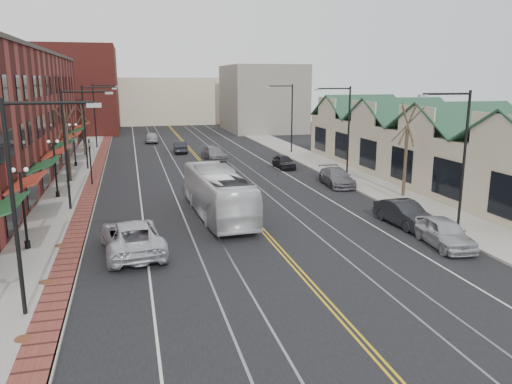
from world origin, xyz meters
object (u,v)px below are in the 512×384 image
transit_bus (218,193)px  parked_car_d (284,162)px  parked_car_a (444,233)px  parked_car_b (404,214)px  parked_suv (132,237)px  parked_car_c (337,177)px

transit_bus → parked_car_d: bearing=-123.6°
parked_car_a → parked_car_d: parked_car_a is taller
parked_car_b → transit_bus: bearing=150.8°
parked_suv → transit_bus: bearing=-139.6°
parked_car_d → parked_suv: bearing=-125.2°
transit_bus → parked_suv: (-5.50, -5.84, -0.68)m
transit_bus → parked_suv: 8.05m
parked_suv → parked_car_a: 16.45m
parked_suv → parked_car_b: (16.14, 0.95, -0.10)m
parked_car_d → transit_bus: bearing=-121.4°
parked_car_b → parked_car_d: bearing=88.6°
parked_car_a → parked_car_b: (-0.03, 3.99, -0.01)m
transit_bus → parked_car_c: transit_bus is taller
transit_bus → parked_car_c: (11.30, 6.96, -0.82)m
parked_suv → parked_car_a: bearing=163.0°
transit_bus → parked_car_b: size_ratio=2.41×
parked_car_b → parked_car_c: bearing=82.3°
transit_bus → parked_car_c: size_ratio=2.21×
parked_suv → parked_car_c: parked_suv is taller
parked_car_c → parked_car_d: (-1.80, 9.11, -0.06)m
parked_car_b → parked_car_c: parked_car_b is taller
transit_bus → parked_suv: size_ratio=1.79×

